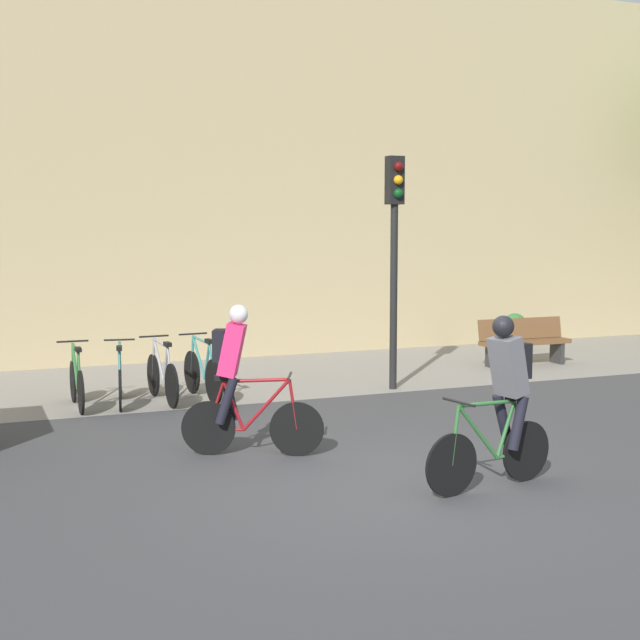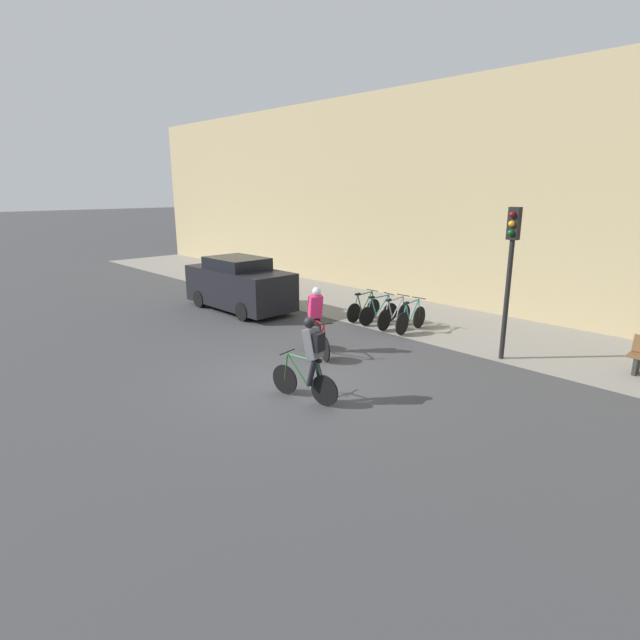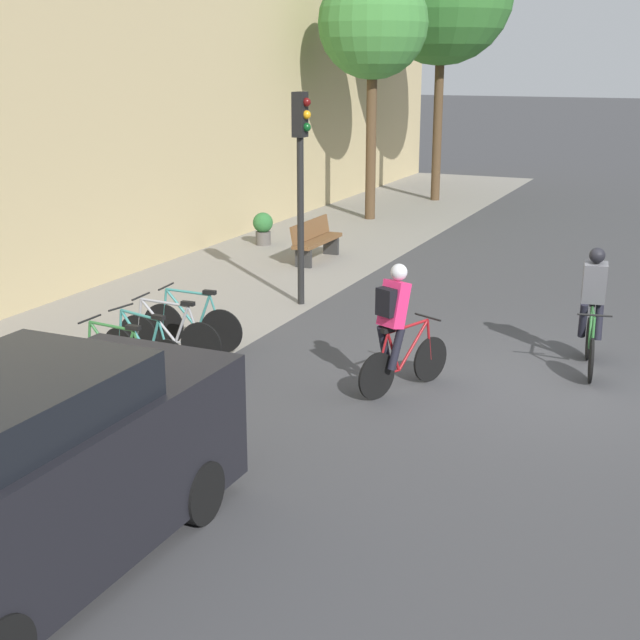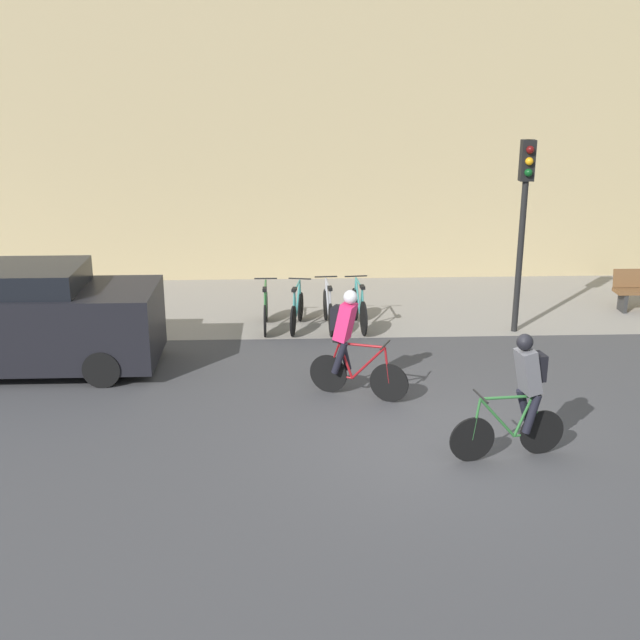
% 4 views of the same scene
% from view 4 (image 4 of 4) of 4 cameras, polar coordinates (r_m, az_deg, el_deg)
% --- Properties ---
extents(ground, '(200.00, 200.00, 0.00)m').
position_cam_4_polar(ground, '(11.58, 8.33, -8.55)').
color(ground, '#3D3D3F').
extents(kerb_strip, '(44.00, 4.50, 0.01)m').
position_cam_4_polar(kerb_strip, '(17.80, 4.44, 1.14)').
color(kerb_strip, gray).
rests_on(kerb_strip, ground).
extents(building_facade, '(44.00, 0.60, 7.78)m').
position_cam_4_polar(building_facade, '(19.62, 3.84, 14.27)').
color(building_facade, tan).
rests_on(building_facade, ground).
extents(cyclist_pink, '(1.52, 0.76, 1.76)m').
position_cam_4_polar(cyclist_pink, '(12.64, 2.04, -1.40)').
color(cyclist_pink, black).
rests_on(cyclist_pink, ground).
extents(cyclist_grey, '(1.63, 0.54, 1.76)m').
position_cam_4_polar(cyclist_grey, '(11.01, 14.20, -4.96)').
color(cyclist_grey, black).
rests_on(cyclist_grey, ground).
extents(parked_bike_0, '(0.46, 1.58, 0.95)m').
position_cam_4_polar(parked_bike_0, '(16.06, -3.89, 0.70)').
color(parked_bike_0, black).
rests_on(parked_bike_0, ground).
extents(parked_bike_1, '(0.46, 1.56, 0.94)m').
position_cam_4_polar(parked_bike_1, '(16.05, -1.66, 0.71)').
color(parked_bike_1, black).
rests_on(parked_bike_1, ground).
extents(parked_bike_2, '(0.46, 1.71, 0.96)m').
position_cam_4_polar(parked_bike_2, '(16.07, 0.58, 0.79)').
color(parked_bike_2, black).
rests_on(parked_bike_2, ground).
extents(parked_bike_3, '(0.46, 1.66, 0.97)m').
position_cam_4_polar(parked_bike_3, '(16.11, 2.80, 0.84)').
color(parked_bike_3, black).
rests_on(parked_bike_3, ground).
extents(traffic_light_pole, '(0.26, 0.30, 3.74)m').
position_cam_4_polar(traffic_light_pole, '(15.82, 14.32, 8.13)').
color(traffic_light_pole, black).
rests_on(traffic_light_pole, ground).
extents(parked_car, '(4.30, 1.84, 1.85)m').
position_cam_4_polar(parked_car, '(14.59, -19.90, -0.03)').
color(parked_car, black).
rests_on(parked_car, ground).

